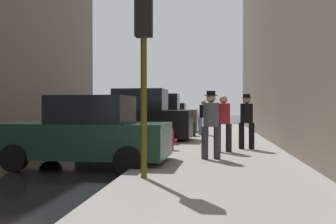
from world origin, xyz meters
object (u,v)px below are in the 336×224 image
Objects in this scene: fire_hydrant at (170,139)px; rolling_suitcase at (191,129)px; parked_blue_sedan at (170,116)px; pedestrian_in_jeans at (204,115)px; pedestrian_in_red_jacket at (223,120)px; parked_bronze_suv at (158,115)px; pedestrian_with_fedora at (247,119)px; traffic_light at (144,42)px; parked_black_suv at (137,119)px; parked_dark_green_sedan at (86,133)px; pedestrian_with_beanie at (211,121)px.

rolling_suitcase is at bearing 87.03° from fire_hydrant.
pedestrian_in_jeans reaches higher than parked_blue_sedan.
fire_hydrant is 0.41× the size of pedestrian_in_red_jacket.
parked_bronze_suv is 9.64m from pedestrian_with_fedora.
parked_blue_sedan is at bearing 106.10° from pedestrian_with_fedora.
pedestrian_in_red_jacket is (-0.76, -0.84, -0.03)m from pedestrian_with_fedora.
fire_hydrant is at bearing -92.97° from rolling_suitcase.
pedestrian_in_red_jacket is at bearing -77.38° from parked_blue_sedan.
parked_bronze_suv is at bearing 97.62° from traffic_light.
parked_black_suv reaches higher than pedestrian_in_red_jacket.
pedestrian_with_fedora reaches higher than pedestrian_in_red_jacket.
pedestrian_with_fedora reaches higher than rolling_suitcase.
fire_hydrant is 1.81m from pedestrian_in_red_jacket.
parked_blue_sedan is at bearing 102.75° from rolling_suitcase.
parked_bronze_suv reaches higher than parked_dark_green_sedan.
pedestrian_in_jeans and pedestrian_in_red_jacket have the same top height.
pedestrian_in_red_jacket reaches higher than rolling_suitcase.
pedestrian_in_red_jacket is (3.47, -3.81, 0.07)m from parked_black_suv.
parked_black_suv is 2.72× the size of pedestrian_in_jeans.
pedestrian_in_red_jacket is at bearing 69.69° from traffic_light.
parked_blue_sedan is 2.37× the size of pedestrian_with_beanie.
fire_hydrant is at bearing -169.09° from pedestrian_with_fedora.
parked_blue_sedan is 15.86m from pedestrian_in_red_jacket.
pedestrian_with_beanie is 1.66m from pedestrian_in_red_jacket.
parked_blue_sedan is (0.00, 5.98, -0.18)m from parked_bronze_suv.
parked_bronze_suv is at bearing 110.05° from pedestrian_in_red_jacket.
pedestrian_with_beanie is (3.11, -5.43, 0.10)m from parked_black_suv.
parked_bronze_suv reaches higher than pedestrian_with_beanie.
pedestrian_with_fedora is at bearing -35.11° from parked_black_suv.
parked_dark_green_sedan is at bearing -106.11° from pedestrian_in_jeans.
pedestrian_in_jeans is 0.96× the size of pedestrian_with_fedora.
pedestrian_in_jeans is 1.00× the size of pedestrian_in_red_jacket.
pedestrian_with_fedora is (2.37, 5.20, -1.62)m from traffic_light.
parked_blue_sedan is 2.46× the size of pedestrian_in_red_jacket.
parked_black_suv is at bearing 144.89° from pedestrian_with_fedora.
pedestrian_in_red_jacket is at bearing -132.12° from pedestrian_with_fedora.
pedestrian_with_fedora reaches higher than pedestrian_in_jeans.
pedestrian_with_fedora is at bearing 65.56° from pedestrian_with_beanie.
rolling_suitcase is at bearing 102.43° from pedestrian_in_red_jacket.
pedestrian_in_red_jacket reaches higher than fire_hydrant.
parked_dark_green_sedan is 3.21m from pedestrian_with_beanie.
parked_bronze_suv is 11.54m from pedestrian_with_beanie.
parked_dark_green_sedan is at bearing -90.00° from parked_black_suv.
traffic_light is (1.85, -8.17, 1.73)m from parked_black_suv.
parked_black_suv is 2.62× the size of pedestrian_with_fedora.
fire_hydrant is (1.80, -9.13, -0.54)m from parked_bronze_suv.
rolling_suitcase is at bearing -57.65° from parked_bronze_suv.
fire_hydrant is at bearing -78.82° from parked_bronze_suv.
parked_black_suv is 4.48× the size of rolling_suitcase.
parked_dark_green_sedan is at bearing -123.45° from fire_hydrant.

